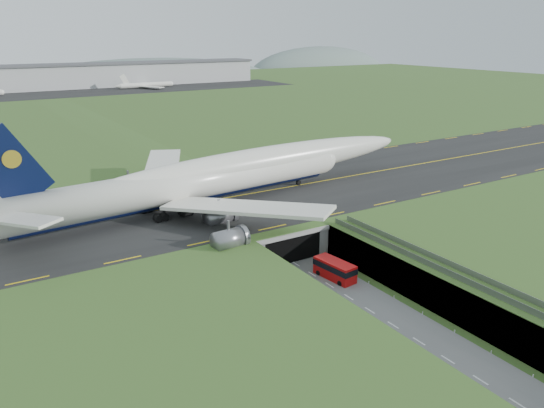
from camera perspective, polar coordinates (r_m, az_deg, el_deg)
ground at (r=92.59m, az=5.07°, el=-8.09°), size 900.00×900.00×0.00m
airfield_deck at (r=91.32m, az=5.12°, el=-6.40°), size 800.00×800.00×6.00m
trench_road at (r=87.34m, az=8.04°, el=-9.83°), size 12.00×75.00×0.20m
taxiway at (r=116.51m, az=-4.56°, el=0.70°), size 800.00×44.00×0.18m
tunnel_portal at (r=103.95m, az=-0.38°, el=-3.02°), size 17.00×22.30×6.00m
guideway at (r=85.06m, az=19.04°, el=-7.57°), size 3.00×53.00×7.05m
jumbo_jet at (r=111.94m, az=-5.54°, el=3.02°), size 104.53×65.14×21.64m
shuttle_tram at (r=92.33m, az=6.77°, el=-7.02°), size 3.93×8.20×3.21m
cargo_terminal at (r=370.01m, az=-24.43°, el=12.29°), size 320.00×67.00×15.60m
distant_hills at (r=511.26m, az=-19.06°, el=12.02°), size 700.00×91.00×60.00m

